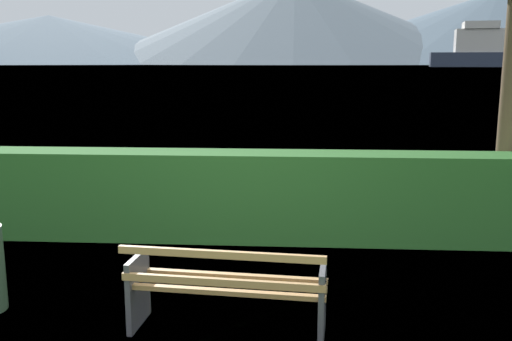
# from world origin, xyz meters

# --- Properties ---
(ground_plane) EXTENTS (1400.00, 1400.00, 0.00)m
(ground_plane) POSITION_xyz_m (0.00, 0.00, 0.00)
(ground_plane) COLOR #567A38
(water_surface) EXTENTS (620.00, 620.00, 0.00)m
(water_surface) POSITION_xyz_m (0.00, 308.64, 0.00)
(water_surface) COLOR slate
(water_surface) RESTS_ON ground_plane
(park_bench) EXTENTS (1.83, 0.73, 0.87)m
(park_bench) POSITION_xyz_m (-0.01, -0.06, 0.43)
(park_bench) COLOR tan
(park_bench) RESTS_ON ground_plane
(hedge_row) EXTENTS (11.47, 0.66, 1.22)m
(hedge_row) POSITION_xyz_m (0.00, 2.75, 0.61)
(hedge_row) COLOR #2D6B28
(hedge_row) RESTS_ON ground_plane
(distant_hills) EXTENTS (854.27, 434.78, 79.88)m
(distant_hills) POSITION_xyz_m (2.52, 550.77, 32.91)
(distant_hills) COLOR slate
(distant_hills) RESTS_ON ground_plane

